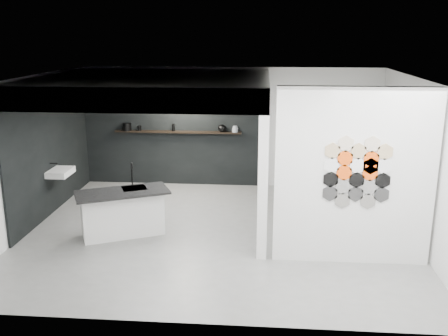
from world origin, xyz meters
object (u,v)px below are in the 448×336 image
(glass_vase, at_px, (235,129))
(glass_bowl, at_px, (235,130))
(kettle, at_px, (222,128))
(partition_panel, at_px, (354,178))
(bottle_dark, at_px, (173,128))
(utensil_cup, at_px, (139,128))
(stockpot, at_px, (127,127))
(kitchen_island, at_px, (123,212))
(wall_basin, at_px, (60,172))

(glass_vase, bearing_deg, glass_bowl, 0.00)
(glass_bowl, bearing_deg, kettle, 180.00)
(partition_panel, relative_size, bottle_dark, 16.88)
(kettle, height_order, utensil_cup, kettle)
(utensil_cup, bearing_deg, glass_vase, 0.00)
(utensil_cup, bearing_deg, stockpot, 180.00)
(glass_vase, bearing_deg, utensil_cup, 180.00)
(stockpot, xyz_separation_m, kettle, (2.26, 0.00, 0.00))
(kitchen_island, bearing_deg, glass_vase, 34.60)
(wall_basin, bearing_deg, bottle_dark, 46.85)
(wall_basin, relative_size, utensil_cup, 5.42)
(glass_bowl, xyz_separation_m, bottle_dark, (-1.45, 0.00, 0.03))
(glass_bowl, bearing_deg, bottle_dark, 180.00)
(wall_basin, distance_m, glass_vase, 4.01)
(stockpot, distance_m, bottle_dark, 1.11)
(stockpot, bearing_deg, utensil_cup, 0.00)
(kitchen_island, bearing_deg, bottle_dark, 58.07)
(kitchen_island, distance_m, stockpot, 3.35)
(kettle, distance_m, utensil_cup, 1.96)
(wall_basin, relative_size, kitchen_island, 0.34)
(kitchen_island, distance_m, utensil_cup, 3.29)
(kettle, relative_size, glass_vase, 1.38)
(partition_panel, relative_size, kitchen_island, 1.59)
(glass_vase, bearing_deg, partition_panel, -61.77)
(utensil_cup, bearing_deg, wall_basin, -118.57)
(kettle, bearing_deg, kitchen_island, -137.21)
(kitchen_island, height_order, bottle_dark, bottle_dark)
(glass_vase, bearing_deg, kitchen_island, -120.42)
(partition_panel, distance_m, glass_bowl, 4.39)
(glass_bowl, bearing_deg, glass_vase, 0.00)
(partition_panel, bearing_deg, glass_vase, 118.23)
(kettle, distance_m, bottle_dark, 1.15)
(wall_basin, bearing_deg, kettle, 33.79)
(stockpot, height_order, glass_vase, stockpot)
(glass_bowl, bearing_deg, kitchen_island, -120.42)
(partition_panel, xyz_separation_m, wall_basin, (-5.46, 1.80, -0.55))
(kettle, height_order, bottle_dark, kettle)
(kettle, xyz_separation_m, bottle_dark, (-1.15, 0.00, -0.00))
(glass_vase, relative_size, utensil_cup, 1.31)
(partition_panel, height_order, stockpot, partition_panel)
(kitchen_island, xyz_separation_m, utensil_cup, (-0.43, 3.13, 0.94))
(utensil_cup, bearing_deg, partition_panel, -41.68)
(kitchen_island, height_order, kettle, kettle)
(kitchen_island, relative_size, stockpot, 8.50)
(kitchen_island, distance_m, kettle, 3.61)
(kitchen_island, bearing_deg, partition_panel, -35.69)
(stockpot, relative_size, glass_bowl, 1.49)
(partition_panel, distance_m, wall_basin, 5.78)
(bottle_dark, relative_size, utensil_cup, 1.50)
(stockpot, height_order, kettle, same)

